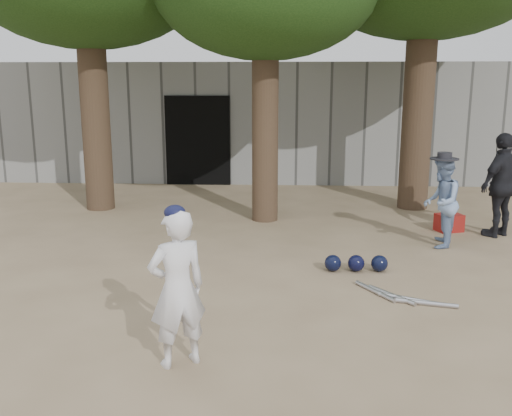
# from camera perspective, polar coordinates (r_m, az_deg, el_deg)

# --- Properties ---
(ground) EXTENTS (70.00, 70.00, 0.00)m
(ground) POSITION_cam_1_polar(r_m,az_deg,el_deg) (6.83, -5.55, -9.61)
(ground) COLOR #937C5E
(ground) RESTS_ON ground
(boy_player) EXTENTS (0.65, 0.58, 1.48)m
(boy_player) POSITION_cam_1_polar(r_m,az_deg,el_deg) (5.25, -7.88, -8.00)
(boy_player) COLOR white
(boy_player) RESTS_ON ground
(spectator_blue) EXTENTS (0.72, 0.82, 1.43)m
(spectator_blue) POSITION_cam_1_polar(r_m,az_deg,el_deg) (9.35, 18.03, 0.54)
(spectator_blue) COLOR #7B95BE
(spectator_blue) RESTS_ON ground
(spectator_dark) EXTENTS (1.08, 0.94, 1.74)m
(spectator_dark) POSITION_cam_1_polar(r_m,az_deg,el_deg) (10.32, 23.38, 2.11)
(spectator_dark) COLOR black
(spectator_dark) RESTS_ON ground
(red_bag) EXTENTS (0.50, 0.44, 0.30)m
(red_bag) POSITION_cam_1_polar(r_m,az_deg,el_deg) (10.49, 18.74, -1.39)
(red_bag) COLOR #A42215
(red_bag) RESTS_ON ground
(back_building) EXTENTS (16.00, 5.24, 3.00)m
(back_building) POSITION_cam_1_polar(r_m,az_deg,el_deg) (16.64, -0.40, 9.01)
(back_building) COLOR gray
(back_building) RESTS_ON ground
(helmet_row) EXTENTS (0.87, 0.25, 0.23)m
(helmet_row) POSITION_cam_1_polar(r_m,az_deg,el_deg) (8.01, 9.98, -5.46)
(helmet_row) COLOR black
(helmet_row) RESTS_ON ground
(bat_pile) EXTENTS (1.11, 0.79, 0.06)m
(bat_pile) POSITION_cam_1_polar(r_m,az_deg,el_deg) (7.16, 14.20, -8.63)
(bat_pile) COLOR #ACABB2
(bat_pile) RESTS_ON ground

